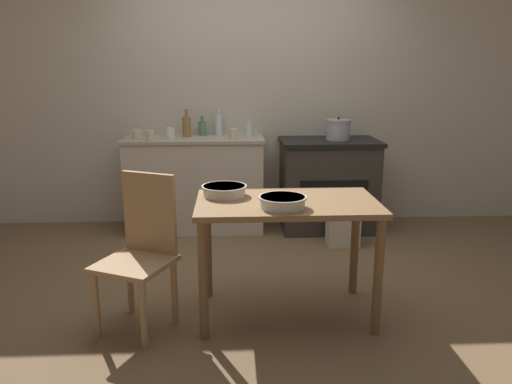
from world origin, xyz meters
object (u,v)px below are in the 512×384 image
mixing_bowl_large (283,201)px  bottle_center_left (187,126)px  chair (141,249)px  cup_mid_right (137,134)px  bottle_far_left (202,128)px  bottle_mid_left (249,130)px  flour_sack (343,224)px  bottle_left (219,125)px  mixing_bowl_small (224,190)px  cup_center_right (233,134)px  cup_right (150,136)px  stove (328,184)px  stock_pot (338,130)px  work_table (287,219)px  cup_center (170,133)px

mixing_bowl_large → bottle_center_left: bottle_center_left is taller
chair → cup_mid_right: (-0.33, 1.84, 0.46)m
bottle_far_left → bottle_mid_left: bearing=-15.5°
chair → cup_mid_right: bearing=125.1°
chair → bottle_center_left: bearing=111.3°
flour_sack → bottle_left: bearing=146.8°
mixing_bowl_small → cup_center_right: cup_center_right is taller
bottle_mid_left → bottle_center_left: bottle_center_left is taller
cup_mid_right → cup_right: size_ratio=1.00×
stove → cup_mid_right: bearing=-179.3°
mixing_bowl_small → cup_right: (-0.69, 1.51, 0.15)m
stock_pot → mixing_bowl_large: 2.06m
work_table → mixing_bowl_small: size_ratio=3.89×
chair → mixing_bowl_small: bearing=49.3°
flour_sack → bottle_center_left: size_ratio=1.52×
bottle_center_left → cup_center: size_ratio=2.64×
cup_mid_right → cup_center: bearing=0.4°
work_table → bottle_far_left: bearing=107.5°
mixing_bowl_large → cup_center: 2.11m
stove → bottle_mid_left: bottle_mid_left is taller
chair → bottle_far_left: size_ratio=5.01×
bottle_far_left → bottle_center_left: bearing=-144.0°
chair → bottle_far_left: bottle_far_left is taller
cup_center_right → cup_mid_right: bearing=177.3°
work_table → bottle_far_left: 2.10m
bottle_left → cup_mid_right: bearing=-162.9°
bottle_mid_left → cup_mid_right: bottle_mid_left is taller
work_table → mixing_bowl_large: mixing_bowl_large is taller
bottle_left → cup_center_right: bottle_left is taller
work_table → mixing_bowl_large: size_ratio=3.98×
bottle_far_left → flour_sack: bearing=-29.4°
bottle_center_left → cup_center_right: (0.45, -0.16, -0.05)m
stove → bottle_mid_left: (-0.77, 0.08, 0.53)m
cup_center_right → flour_sack: bearing=-25.0°
flour_sack → cup_right: bearing=167.4°
mixing_bowl_large → bottle_mid_left: bottle_mid_left is taller
bottle_mid_left → bottle_far_left: bearing=164.5°
mixing_bowl_large → bottle_center_left: size_ratio=1.06×
stock_pot → bottle_center_left: bearing=175.4°
bottle_left → bottle_center_left: bottle_left is taller
bottle_center_left → bottle_mid_left: bearing=-2.3°
chair → cup_center: (-0.02, 1.84, 0.47)m
mixing_bowl_small → bottle_left: bottle_left is taller
bottle_left → cup_center: bottle_left is taller
bottle_far_left → bottle_left: (0.16, 0.01, 0.03)m
work_table → mixing_bowl_small: 0.44m
flour_sack → mixing_bowl_large: bearing=-116.1°
bottle_far_left → bottle_center_left: size_ratio=0.71×
work_table → cup_mid_right: bearing=124.8°
mixing_bowl_large → cup_center_right: 1.90m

